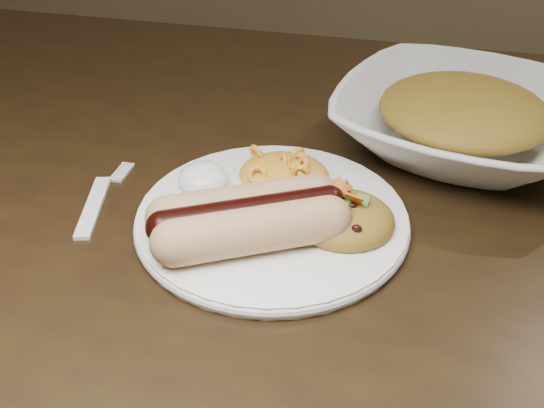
% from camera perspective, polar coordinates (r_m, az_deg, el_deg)
% --- Properties ---
extents(table, '(1.60, 0.90, 0.75)m').
position_cam_1_polar(table, '(0.70, -3.64, -4.98)').
color(table, black).
rests_on(table, floor).
extents(plate, '(0.27, 0.27, 0.01)m').
position_cam_1_polar(plate, '(0.59, -0.00, -1.32)').
color(plate, white).
rests_on(plate, table).
extents(hotdog, '(0.14, 0.13, 0.04)m').
position_cam_1_polar(hotdog, '(0.54, -2.12, -1.20)').
color(hotdog, tan).
rests_on(hotdog, plate).
extents(mac_and_cheese, '(0.11, 0.11, 0.03)m').
position_cam_1_polar(mac_and_cheese, '(0.62, 1.09, 3.65)').
color(mac_and_cheese, orange).
rests_on(mac_and_cheese, plate).
extents(sour_cream, '(0.06, 0.06, 0.03)m').
position_cam_1_polar(sour_cream, '(0.62, -6.23, 2.79)').
color(sour_cream, white).
rests_on(sour_cream, plate).
extents(taco_salad, '(0.09, 0.09, 0.04)m').
position_cam_1_polar(taco_salad, '(0.56, 6.53, -0.61)').
color(taco_salad, '#AC5023').
rests_on(taco_salad, plate).
extents(fork, '(0.06, 0.15, 0.00)m').
position_cam_1_polar(fork, '(0.64, -15.73, -0.22)').
color(fork, white).
rests_on(fork, table).
extents(serving_bowl, '(0.33, 0.33, 0.07)m').
position_cam_1_polar(serving_bowl, '(0.72, 16.65, 7.05)').
color(serving_bowl, white).
rests_on(serving_bowl, table).
extents(bowl_filling, '(0.23, 0.23, 0.05)m').
position_cam_1_polar(bowl_filling, '(0.72, 16.87, 8.25)').
color(bowl_filling, '#AC5023').
rests_on(bowl_filling, serving_bowl).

